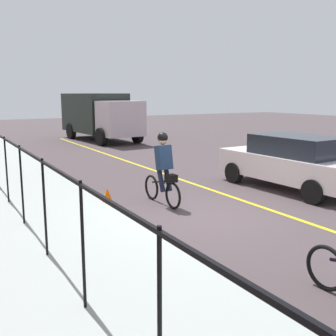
# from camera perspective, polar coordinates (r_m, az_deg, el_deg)

# --- Properties ---
(ground_plane) EXTENTS (80.00, 80.00, 0.00)m
(ground_plane) POSITION_cam_1_polar(r_m,az_deg,el_deg) (9.42, 5.26, -6.63)
(ground_plane) COLOR #483D40
(lane_line_centre) EXTENTS (36.00, 0.12, 0.01)m
(lane_line_centre) POSITION_cam_1_polar(r_m,az_deg,el_deg) (10.39, 12.52, -5.20)
(lane_line_centre) COLOR yellow
(lane_line_centre) RESTS_ON ground
(sidewalk) EXTENTS (40.00, 3.20, 0.15)m
(sidewalk) POSITION_cam_1_polar(r_m,az_deg,el_deg) (8.02, -15.29, -9.46)
(sidewalk) COLOR #A1A9A7
(sidewalk) RESTS_ON ground
(iron_fence) EXTENTS (19.17, 0.04, 1.60)m
(iron_fence) POSITION_cam_1_polar(r_m,az_deg,el_deg) (8.58, -19.99, 0.31)
(iron_fence) COLOR black
(iron_fence) RESTS_ON sidewalk
(cyclist_lead) EXTENTS (1.71, 0.37, 1.83)m
(cyclist_lead) POSITION_cam_1_polar(r_m,az_deg,el_deg) (10.05, -0.65, -0.16)
(cyclist_lead) COLOR black
(cyclist_lead) RESTS_ON ground
(patrol_sedan) EXTENTS (4.47, 2.07, 1.58)m
(patrol_sedan) POSITION_cam_1_polar(r_m,az_deg,el_deg) (12.31, 17.08, 0.91)
(patrol_sedan) COLOR white
(patrol_sedan) RESTS_ON ground
(box_truck_background) EXTENTS (6.87, 2.95, 2.78)m
(box_truck_background) POSITION_cam_1_polar(r_m,az_deg,el_deg) (24.77, -9.55, 7.43)
(box_truck_background) COLOR #242C26
(box_truck_background) RESTS_ON ground
(traffic_cone_near) EXTENTS (0.36, 0.36, 0.49)m
(traffic_cone_near) POSITION_cam_1_polar(r_m,az_deg,el_deg) (10.07, -8.50, -4.15)
(traffic_cone_near) COLOR #F35701
(traffic_cone_near) RESTS_ON ground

